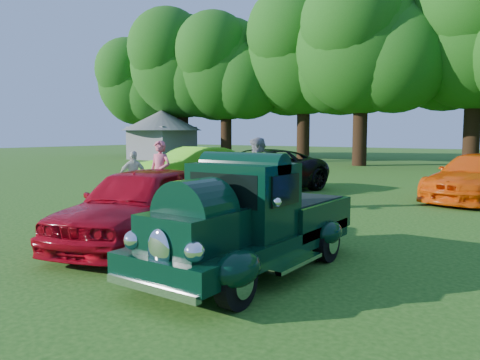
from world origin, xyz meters
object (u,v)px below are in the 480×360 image
Objects in this scene: back_car_lime at (192,167)px; spectator_pink at (160,174)px; back_car_orange at (478,178)px; spectator_grey at (258,174)px; gazebo at (162,129)px; hero_pickup at (251,224)px; spectator_white at (133,176)px; red_convertible at (141,205)px; back_car_black at (258,171)px.

back_car_lime is 4.69m from spectator_pink.
spectator_grey reaches higher than back_car_orange.
hero_pickup is at bearing -43.12° from gazebo.
spectator_grey is (-2.96, 4.78, 0.27)m from hero_pickup.
gazebo reaches higher than back_car_orange.
spectator_white reaches higher than back_car_orange.
red_convertible is at bearing -42.43° from back_car_lime.
spectator_pink reaches higher than back_car_orange.
back_car_orange is (1.66, 10.25, 0.00)m from hero_pickup.
gazebo reaches higher than red_convertible.
spectator_grey reaches higher than red_convertible.
spectator_white is 23.57m from gazebo.
back_car_black is 7.06m from back_car_orange.
back_car_black is at bearing -36.89° from gazebo.
spectator_grey reaches higher than hero_pickup.
back_car_black reaches higher than back_car_orange.
back_car_lime is at bearing -154.23° from back_car_orange.
spectator_pink reaches higher than back_car_lime.
red_convertible is 0.79× the size of back_car_black.
spectator_grey is at bearing -118.68° from back_car_orange.
gazebo is at bearing 125.79° from spectator_pink.
back_car_orange is (9.58, 2.44, -0.06)m from back_car_lime.
spectator_white is at bearing 150.33° from hero_pickup.
back_car_orange is 0.78× the size of gazebo.
gazebo reaches higher than spectator_pink.
red_convertible is at bearing -46.34° from gazebo.
back_car_orange is at bearing 27.09° from back_car_lime.
back_car_orange is (4.34, 9.98, -0.02)m from red_convertible.
spectator_white is 0.24× the size of gazebo.
spectator_pink is 1.21× the size of spectator_white.
back_car_black is at bearing 122.14° from hero_pickup.
gazebo is (-19.90, 16.62, 1.41)m from spectator_grey.
gazebo reaches higher than back_car_black.
back_car_black is at bearing 89.78° from red_convertible.
spectator_grey is (-0.27, 4.52, 0.25)m from red_convertible.
spectator_white is (-1.98, -4.03, 0.01)m from back_car_black.
gazebo is at bearing 136.88° from hero_pickup.
spectator_pink reaches higher than spectator_white.
spectator_pink is at bearing -140.23° from spectator_grey.
spectator_pink is at bearing -45.69° from gazebo.
spectator_white is (-1.43, 0.27, -0.17)m from spectator_pink.
back_car_lime is 20.26m from gazebo.
hero_pickup is 5.63m from spectator_grey.
hero_pickup is at bearing -22.80° from red_convertible.
back_car_black is at bearing -150.26° from back_car_orange.
back_car_lime is 0.74× the size of gazebo.
spectator_grey is 4.16m from spectator_white.
gazebo is (-24.51, 11.16, 1.68)m from back_car_orange.
back_car_orange is at bearing 80.82° from hero_pickup.
hero_pickup is at bearing -31.78° from back_car_lime.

